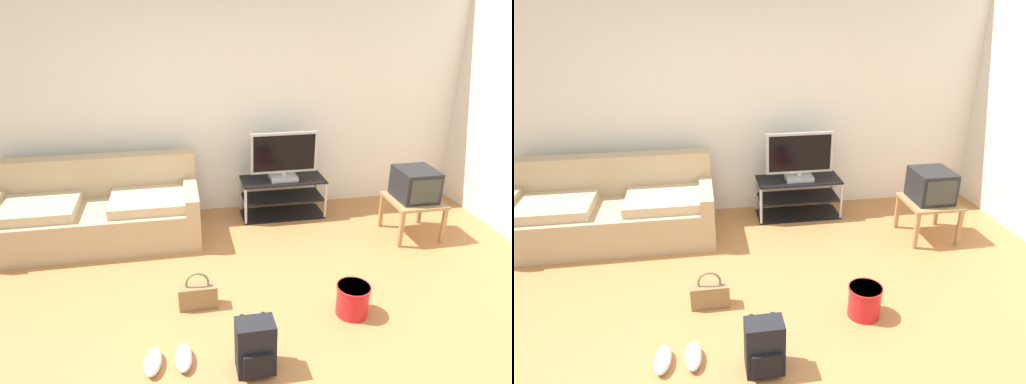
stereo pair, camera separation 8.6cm
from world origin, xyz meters
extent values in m
cube|color=#B27542|center=(0.00, 0.00, -0.01)|extent=(9.00, 9.80, 0.02)
cube|color=silver|center=(0.00, 2.45, 1.35)|extent=(9.00, 0.10, 2.70)
cube|color=tan|center=(-1.33, 1.82, 0.20)|extent=(2.12, 0.89, 0.40)
cube|color=tan|center=(-1.33, 2.17, 0.62)|extent=(2.12, 0.20, 0.44)
cube|color=tan|center=(-0.34, 1.82, 0.48)|extent=(0.14, 0.89, 0.16)
cube|color=#CBAF89|center=(-1.91, 1.76, 0.45)|extent=(0.85, 0.63, 0.10)
cube|color=#CBAF89|center=(-0.74, 1.76, 0.45)|extent=(0.85, 0.63, 0.10)
cube|color=black|center=(0.74, 2.09, 0.45)|extent=(0.97, 0.42, 0.02)
cube|color=black|center=(0.74, 2.09, 0.23)|extent=(0.93, 0.40, 0.02)
cube|color=black|center=(0.74, 2.09, 0.01)|extent=(0.97, 0.42, 0.02)
cylinder|color=#B7B7BC|center=(0.27, 1.90, 0.23)|extent=(0.03, 0.03, 0.46)
cylinder|color=#B7B7BC|center=(1.21, 1.90, 0.23)|extent=(0.03, 0.03, 0.46)
cylinder|color=#B7B7BC|center=(0.27, 2.28, 0.23)|extent=(0.03, 0.03, 0.46)
cylinder|color=#B7B7BC|center=(1.21, 2.28, 0.23)|extent=(0.03, 0.03, 0.46)
cube|color=#B2B2B7|center=(0.74, 2.07, 0.48)|extent=(0.31, 0.22, 0.05)
cube|color=#B2B2B7|center=(0.74, 2.07, 0.53)|extent=(0.05, 0.04, 0.04)
cube|color=#B2B2B7|center=(0.74, 2.07, 0.79)|extent=(0.77, 0.04, 0.47)
cube|color=black|center=(0.74, 2.05, 0.79)|extent=(0.71, 0.01, 0.41)
cube|color=#9E7A4C|center=(2.00, 1.35, 0.41)|extent=(0.53, 0.53, 0.03)
cube|color=#9E7A4C|center=(1.77, 1.11, 0.20)|extent=(0.04, 0.04, 0.39)
cube|color=#9E7A4C|center=(2.24, 1.11, 0.20)|extent=(0.04, 0.04, 0.39)
cube|color=#9E7A4C|center=(1.77, 1.59, 0.20)|extent=(0.04, 0.04, 0.39)
cube|color=#9E7A4C|center=(2.24, 1.59, 0.20)|extent=(0.04, 0.04, 0.39)
cube|color=#232326|center=(2.00, 1.37, 0.59)|extent=(0.39, 0.41, 0.33)
cube|color=#333833|center=(2.00, 1.16, 0.59)|extent=(0.32, 0.01, 0.26)
cube|color=black|center=(-0.02, -0.29, 0.20)|extent=(0.26, 0.18, 0.40)
cube|color=black|center=(-0.02, -0.39, 0.13)|extent=(0.20, 0.04, 0.18)
cylinder|color=black|center=(-0.09, -0.18, 0.22)|extent=(0.04, 0.04, 0.32)
cylinder|color=black|center=(0.06, -0.18, 0.22)|extent=(0.04, 0.04, 0.32)
cube|color=olive|center=(-0.36, 0.49, 0.10)|extent=(0.32, 0.12, 0.20)
torus|color=olive|center=(-0.36, 0.49, 0.23)|extent=(0.20, 0.02, 0.20)
cylinder|color=red|center=(0.87, 0.17, 0.13)|extent=(0.26, 0.26, 0.27)
cylinder|color=red|center=(0.87, 0.17, 0.26)|extent=(0.28, 0.28, 0.02)
ellipsoid|color=white|center=(-0.72, -0.14, 0.04)|extent=(0.14, 0.28, 0.09)
ellipsoid|color=white|center=(-0.50, -0.14, 0.04)|extent=(0.12, 0.28, 0.09)
camera|label=1|loc=(-0.45, -2.66, 2.37)|focal=31.57mm
camera|label=2|loc=(-0.36, -2.67, 2.37)|focal=31.57mm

